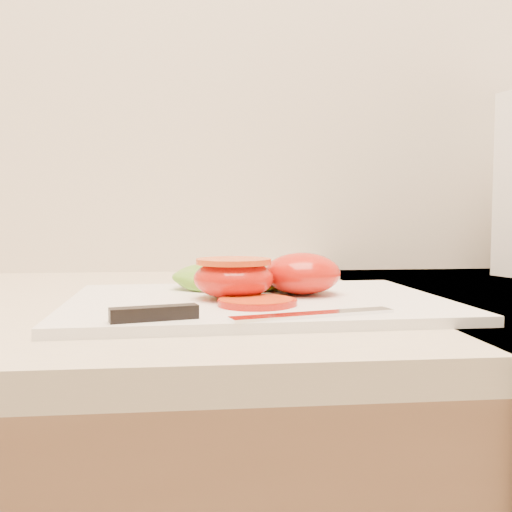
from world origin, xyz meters
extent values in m
cube|color=beige|center=(0.00, 1.98, 1.35)|extent=(4.00, 0.05, 2.70)
cube|color=beige|center=(0.00, 1.68, 0.92)|extent=(3.92, 0.65, 0.03)
cube|color=white|center=(0.01, 1.59, 0.94)|extent=(0.41, 0.30, 0.01)
ellipsoid|color=red|center=(0.07, 1.61, 0.96)|extent=(0.09, 0.09, 0.05)
ellipsoid|color=red|center=(-0.01, 1.59, 0.96)|extent=(0.09, 0.09, 0.04)
cylinder|color=red|center=(-0.01, 1.59, 0.98)|extent=(0.08, 0.08, 0.01)
cylinder|color=orange|center=(0.00, 1.54, 0.94)|extent=(0.07, 0.07, 0.01)
cylinder|color=orange|center=(0.01, 1.54, 0.94)|extent=(0.07, 0.07, 0.01)
ellipsoid|color=#649D29|center=(-0.01, 1.67, 0.95)|extent=(0.15, 0.10, 0.03)
ellipsoid|color=#649D29|center=(0.04, 1.68, 0.95)|extent=(0.14, 0.14, 0.02)
cube|color=silver|center=(0.05, 1.47, 0.94)|extent=(0.16, 0.06, 0.00)
cube|color=black|center=(-0.09, 1.47, 0.95)|extent=(0.08, 0.03, 0.01)
camera|label=1|loc=(-0.06, 0.98, 1.03)|focal=40.00mm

